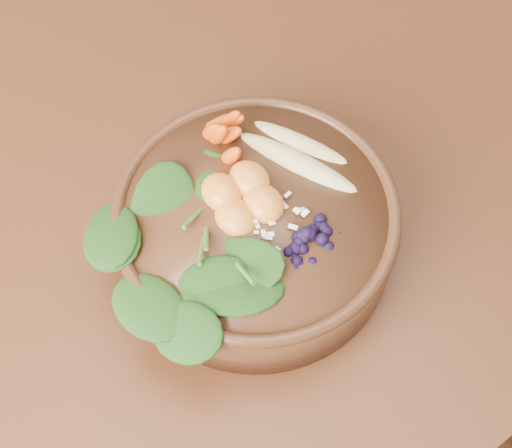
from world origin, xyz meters
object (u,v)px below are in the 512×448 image
object	(u,v)px
stoneware_bowl	(256,229)
mandarin_cluster	(242,191)
carrot_cluster	(223,115)
dining_table	(328,117)
blueberry_pile	(309,227)
banana_halves	(299,144)
kale_heap	(179,200)

from	to	relation	value
stoneware_bowl	mandarin_cluster	xyz separation A→B (m)	(-0.00, 0.02, 0.05)
carrot_cluster	mandarin_cluster	distance (m)	0.08
dining_table	blueberry_pile	world-z (taller)	blueberry_pile
dining_table	banana_halves	distance (m)	0.26
dining_table	kale_heap	xyz separation A→B (m)	(-0.29, -0.10, 0.19)
dining_table	banana_halves	size ratio (longest dim) A/B	9.63
banana_halves	blueberry_pile	xyz separation A→B (m)	(-0.06, -0.09, 0.01)
kale_heap	blueberry_pile	distance (m)	0.13
blueberry_pile	banana_halves	bearing A→B (deg)	56.94
stoneware_bowl	mandarin_cluster	world-z (taller)	mandarin_cluster
stoneware_bowl	kale_heap	size ratio (longest dim) A/B	1.53
kale_heap	carrot_cluster	bearing A→B (deg)	28.96
dining_table	blueberry_pile	size ratio (longest dim) A/B	12.04
mandarin_cluster	kale_heap	bearing A→B (deg)	156.67
kale_heap	mandarin_cluster	distance (m)	0.06
kale_heap	carrot_cluster	xyz separation A→B (m)	(0.09, 0.05, 0.02)
blueberry_pile	kale_heap	bearing A→B (deg)	130.25
kale_heap	banana_halves	distance (m)	0.14
stoneware_bowl	kale_heap	bearing A→B (deg)	145.32
stoneware_bowl	banana_halves	world-z (taller)	banana_halves
banana_halves	mandarin_cluster	size ratio (longest dim) A/B	1.82
kale_heap	carrot_cluster	distance (m)	0.10
kale_heap	mandarin_cluster	size ratio (longest dim) A/B	2.07
kale_heap	banana_halves	size ratio (longest dim) A/B	1.13
dining_table	carrot_cluster	distance (m)	0.30
mandarin_cluster	blueberry_pile	distance (m)	0.08
stoneware_bowl	blueberry_pile	size ratio (longest dim) A/B	2.16
stoneware_bowl	banana_halves	distance (m)	0.10
blueberry_pile	dining_table	bearing A→B (deg)	43.84
dining_table	mandarin_cluster	size ratio (longest dim) A/B	17.54
dining_table	carrot_cluster	world-z (taller)	carrot_cluster
mandarin_cluster	stoneware_bowl	bearing A→B (deg)	-77.89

